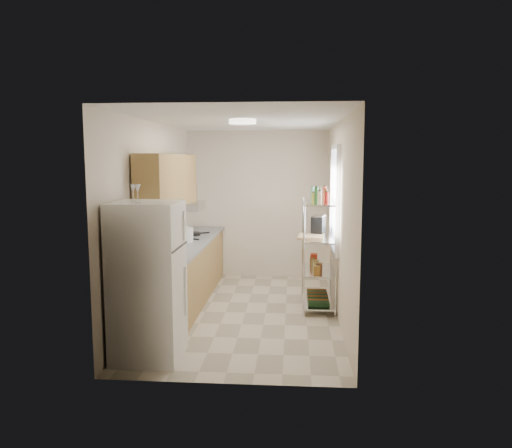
{
  "coord_description": "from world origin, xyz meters",
  "views": [
    {
      "loc": [
        0.64,
        -6.64,
        2.1
      ],
      "look_at": [
        0.13,
        0.25,
        1.2
      ],
      "focal_mm": 35.0,
      "sensor_mm": 36.0,
      "label": 1
    }
  ],
  "objects_px": {
    "cutting_board": "(311,236)",
    "espresso_machine": "(318,225)",
    "refrigerator": "(148,281)",
    "frying_pan_large": "(184,238)",
    "rice_cooker": "(184,235)"
  },
  "relations": [
    {
      "from": "cutting_board",
      "to": "espresso_machine",
      "type": "relative_size",
      "value": 1.58
    },
    {
      "from": "refrigerator",
      "to": "espresso_machine",
      "type": "distance_m",
      "value": 2.91
    },
    {
      "from": "frying_pan_large",
      "to": "cutting_board",
      "type": "bearing_deg",
      "value": 14.16
    },
    {
      "from": "rice_cooker",
      "to": "espresso_machine",
      "type": "distance_m",
      "value": 1.96
    },
    {
      "from": "rice_cooker",
      "to": "refrigerator",
      "type": "bearing_deg",
      "value": -88.08
    },
    {
      "from": "rice_cooker",
      "to": "cutting_board",
      "type": "distance_m",
      "value": 1.85
    },
    {
      "from": "frying_pan_large",
      "to": "espresso_machine",
      "type": "relative_size",
      "value": 0.83
    },
    {
      "from": "refrigerator",
      "to": "espresso_machine",
      "type": "xyz_separation_m",
      "value": [
        1.88,
        2.2,
        0.32
      ]
    },
    {
      "from": "frying_pan_large",
      "to": "espresso_machine",
      "type": "bearing_deg",
      "value": 21.75
    },
    {
      "from": "espresso_machine",
      "to": "rice_cooker",
      "type": "bearing_deg",
      "value": -161.53
    },
    {
      "from": "refrigerator",
      "to": "espresso_machine",
      "type": "bearing_deg",
      "value": 49.42
    },
    {
      "from": "frying_pan_large",
      "to": "cutting_board",
      "type": "relative_size",
      "value": 0.52
    },
    {
      "from": "refrigerator",
      "to": "cutting_board",
      "type": "xyz_separation_m",
      "value": [
        1.77,
        1.95,
        0.19
      ]
    },
    {
      "from": "cutting_board",
      "to": "frying_pan_large",
      "type": "bearing_deg",
      "value": 169.73
    },
    {
      "from": "refrigerator",
      "to": "frying_pan_large",
      "type": "relative_size",
      "value": 6.95
    }
  ]
}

